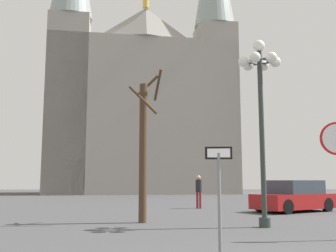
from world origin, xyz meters
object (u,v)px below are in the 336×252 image
pedestrian_walking (199,188)px  street_lamp (261,94)px  bare_tree (144,146)px  parked_car_near_red (294,197)px  one_way_arrow_sign (219,185)px  cathedral (142,97)px

pedestrian_walking → street_lamp: bearing=-82.6°
bare_tree → parked_car_near_red: bearing=33.5°
one_way_arrow_sign → street_lamp: bearing=63.8°
one_way_arrow_sign → pedestrian_walking: one_way_arrow_sign is taller
one_way_arrow_sign → pedestrian_walking: size_ratio=1.25×
cathedral → one_way_arrow_sign: bearing=-85.9°
cathedral → bare_tree: size_ratio=6.54×
cathedral → street_lamp: 33.58m
cathedral → pedestrian_walking: size_ratio=20.59×
one_way_arrow_sign → pedestrian_walking: bearing=85.3°
cathedral → one_way_arrow_sign: 38.20m
parked_car_near_red → pedestrian_walking: 4.82m
bare_tree → parked_car_near_red: (6.96, 4.61, -1.96)m
parked_car_near_red → pedestrian_walking: bearing=151.8°
cathedral → pedestrian_walking: (3.70, -24.17, -9.99)m
cathedral → one_way_arrow_sign: size_ratio=16.46×
bare_tree → parked_car_near_red: 8.57m
street_lamp → cathedral: bearing=98.4°
one_way_arrow_sign → parked_car_near_red: 11.69m
cathedral → bare_tree: (0.97, -31.05, -8.39)m
one_way_arrow_sign → pedestrian_walking: (1.04, 12.69, -0.31)m
parked_car_near_red → pedestrian_walking: size_ratio=2.57×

